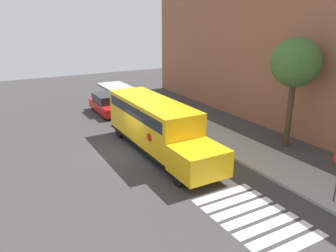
% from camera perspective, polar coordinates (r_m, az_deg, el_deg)
% --- Properties ---
extents(ground_plane, '(60.00, 60.00, 0.00)m').
position_cam_1_polar(ground_plane, '(20.25, -7.04, -4.67)').
color(ground_plane, '#3A3838').
extents(sidewalk_strip, '(44.00, 3.00, 0.15)m').
position_cam_1_polar(sidewalk_strip, '(23.25, 7.91, -1.41)').
color(sidewalk_strip, '#9E9E99').
rests_on(sidewalk_strip, ground).
extents(building_backdrop, '(32.00, 4.00, 11.80)m').
position_cam_1_polar(building_backdrop, '(26.44, 20.14, 13.02)').
color(building_backdrop, '#935B42').
rests_on(building_backdrop, ground).
extents(crosswalk_stripes, '(4.70, 3.20, 0.01)m').
position_cam_1_polar(crosswalk_stripes, '(14.59, 14.80, -15.00)').
color(crosswalk_stripes, white).
rests_on(crosswalk_stripes, ground).
extents(school_bus, '(10.37, 2.57, 3.09)m').
position_cam_1_polar(school_bus, '(19.86, -2.12, 0.41)').
color(school_bus, yellow).
rests_on(school_bus, ground).
extents(parked_car, '(4.71, 1.78, 1.61)m').
position_cam_1_polar(parked_car, '(28.66, -10.65, 3.74)').
color(parked_car, red).
rests_on(parked_car, ground).
extents(tree_near_sidewalk, '(2.95, 2.95, 6.81)m').
position_cam_1_polar(tree_near_sidewalk, '(21.26, 21.30, 10.09)').
color(tree_near_sidewalk, '#423323').
rests_on(tree_near_sidewalk, ground).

